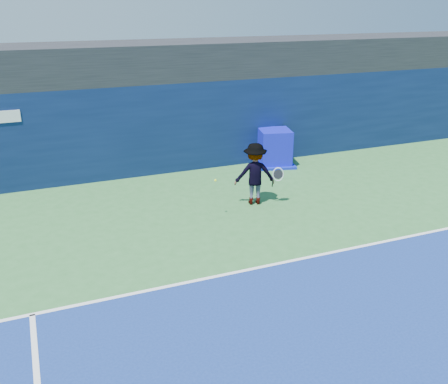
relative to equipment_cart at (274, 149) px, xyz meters
The scene contains 7 objects.
ground 10.12m from the equipment_cart, 109.84° to the right, with size 80.00×80.00×0.00m, color #316E34.
baseline 7.38m from the equipment_cart, 117.80° to the right, with size 24.00×0.10×0.01m, color white.
stadium_band 4.98m from the equipment_cart, 149.80° to the left, with size 36.00×3.00×1.20m, color black.
back_wall_assembly 3.69m from the equipment_cart, 163.84° to the left, with size 36.00×1.03×3.00m.
equipment_cart is the anchor object (origin of this frame).
tennis_player 3.77m from the equipment_cart, 126.04° to the right, with size 1.40×0.96×1.79m.
tennis_ball 5.11m from the equipment_cart, 135.33° to the right, with size 0.06×0.06×0.06m.
Camera 1 is at (-4.62, -5.65, 5.48)m, focal length 40.00 mm.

